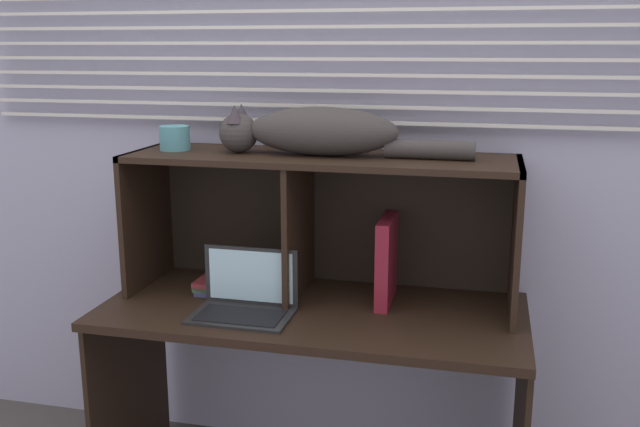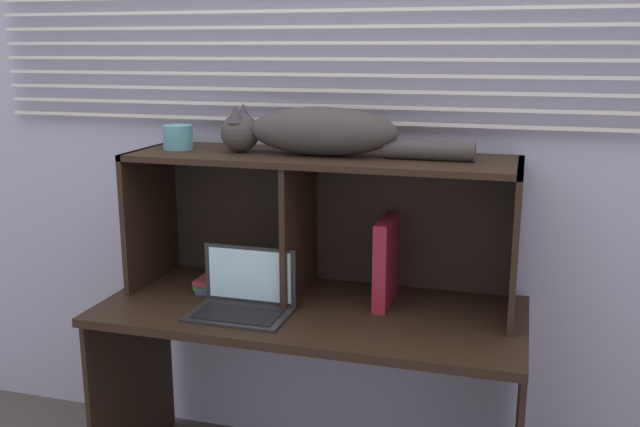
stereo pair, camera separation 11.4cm
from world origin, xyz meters
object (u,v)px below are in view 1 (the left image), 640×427
at_px(cat, 315,132).
at_px(laptop, 245,301).
at_px(binder_upright, 387,260).
at_px(book_stack, 224,281).
at_px(small_basket, 175,138).

xyz_separation_m(cat, laptop, (-0.19, -0.23, -0.55)).
height_order(binder_upright, book_stack, binder_upright).
distance_m(book_stack, small_basket, 0.56).
xyz_separation_m(laptop, small_basket, (-0.33, 0.23, 0.51)).
bearing_deg(book_stack, small_basket, -179.35).
distance_m(laptop, book_stack, 0.28).
bearing_deg(laptop, cat, 50.01).
height_order(laptop, binder_upright, binder_upright).
bearing_deg(laptop, small_basket, 145.92).
bearing_deg(binder_upright, cat, -180.00).
bearing_deg(laptop, book_stack, 125.36).
bearing_deg(small_basket, binder_upright, 0.00).
relative_size(laptop, small_basket, 3.06).
bearing_deg(binder_upright, laptop, -153.09).
bearing_deg(small_basket, book_stack, 0.65).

